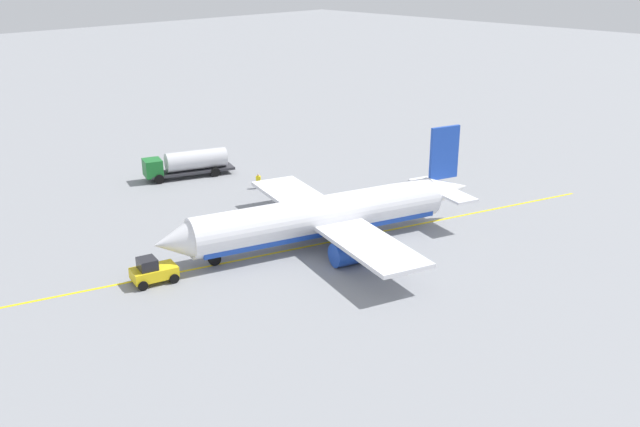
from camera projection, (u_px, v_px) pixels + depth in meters
ground_plane at (320, 244)px, 65.74m from camera, size 400.00×400.00×0.00m
airplane at (325, 217)px, 65.05m from camera, size 31.49×26.39×9.58m
fuel_tanker at (188, 163)px, 84.71m from camera, size 10.83×5.92×3.15m
pushback_tug at (153, 271)px, 57.78m from camera, size 3.97×3.04×2.20m
refueling_worker at (258, 181)px, 80.92m from camera, size 0.62×0.63×1.71m
safety_cone_nose at (201, 253)px, 63.07m from camera, size 0.50×0.50×0.56m
taxi_line_marking at (320, 244)px, 65.74m from camera, size 60.62×19.27×0.01m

